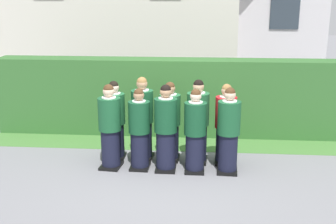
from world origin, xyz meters
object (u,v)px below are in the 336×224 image
student_front_row_3 (195,133)px  student_front_row_4 (229,133)px  student_rear_row_1 (143,120)px  student_rear_row_3 (198,123)px  student_front_row_1 (139,131)px  student_front_row_0 (110,129)px  student_rear_row_0 (115,122)px  student_front_row_2 (166,130)px  student_rear_row_2 (170,123)px  student_in_red_blazer (225,126)px

student_front_row_3 → student_front_row_4: student_front_row_4 is taller
student_rear_row_1 → student_rear_row_3: size_ratio=1.01×
student_rear_row_1 → student_front_row_1: bearing=-88.6°
student_front_row_0 → student_rear_row_0: student_front_row_0 is taller
student_front_row_2 → student_rear_row_2: size_ratio=1.03×
student_rear_row_3 → student_rear_row_2: bearing=172.8°
student_front_row_2 → student_front_row_3: (0.54, -0.02, -0.03)m
student_front_row_1 → student_rear_row_0: 0.73m
student_front_row_1 → student_front_row_4: size_ratio=0.97×
student_front_row_1 → student_rear_row_3: 1.15m
student_rear_row_1 → student_rear_row_3: student_rear_row_1 is taller
student_front_row_4 → student_front_row_3: bearing=-178.7°
student_front_row_0 → student_rear_row_1: bearing=43.1°
student_front_row_4 → student_rear_row_0: (-2.19, 0.52, -0.01)m
student_front_row_1 → student_front_row_4: student_front_row_4 is taller
student_front_row_0 → student_front_row_2: (1.05, -0.03, 0.01)m
student_front_row_4 → student_rear_row_1: (-1.65, 0.55, 0.03)m
student_front_row_4 → student_rear_row_0: size_ratio=1.01×
student_front_row_3 → student_in_red_blazer: bearing=38.5°
student_front_row_2 → student_front_row_3: size_ratio=1.04×
student_front_row_0 → student_front_row_2: bearing=-1.9°
student_in_red_blazer → student_rear_row_0: bearing=177.8°
student_front_row_3 → student_front_row_1: bearing=176.7°
student_front_row_0 → student_in_red_blazer: student_front_row_0 is taller
student_front_row_3 → student_rear_row_1: (-1.04, 0.56, 0.05)m
student_front_row_3 → student_in_red_blazer: (0.57, 0.45, 0.00)m
student_front_row_0 → student_in_red_blazer: size_ratio=1.03×
student_front_row_2 → student_in_red_blazer: (1.11, 0.43, -0.03)m
student_rear_row_0 → student_front_row_0: bearing=-89.4°
student_rear_row_2 → student_front_row_4: bearing=-25.6°
student_front_row_1 → student_rear_row_1: bearing=91.4°
student_rear_row_3 → student_rear_row_0: bearing=177.8°
student_front_row_0 → student_front_row_2: student_front_row_2 is taller
student_front_row_2 → student_front_row_4: (1.14, -0.01, -0.02)m
student_front_row_4 → student_rear_row_3: bearing=140.7°
student_front_row_3 → student_rear_row_2: bearing=132.7°
student_rear_row_0 → student_rear_row_1: size_ratio=0.95×
student_front_row_2 → student_rear_row_1: 0.74m
student_front_row_2 → student_front_row_4: student_front_row_2 is taller
student_front_row_2 → student_in_red_blazer: 1.19m
student_front_row_3 → student_front_row_4: bearing=1.3°
student_front_row_2 → student_rear_row_0: (-1.05, 0.51, -0.02)m
student_front_row_0 → student_front_row_1: (0.55, 0.00, -0.03)m
student_rear_row_0 → student_rear_row_2: size_ratio=1.00×
student_front_row_0 → student_front_row_1: 0.55m
student_rear_row_2 → student_rear_row_0: bearing=-179.7°
student_front_row_1 → student_rear_row_2: 0.72m
student_rear_row_0 → student_front_row_4: bearing=-13.4°
student_front_row_3 → student_rear_row_2: size_ratio=0.99×
student_rear_row_0 → student_rear_row_2: (1.09, 0.01, -0.00)m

